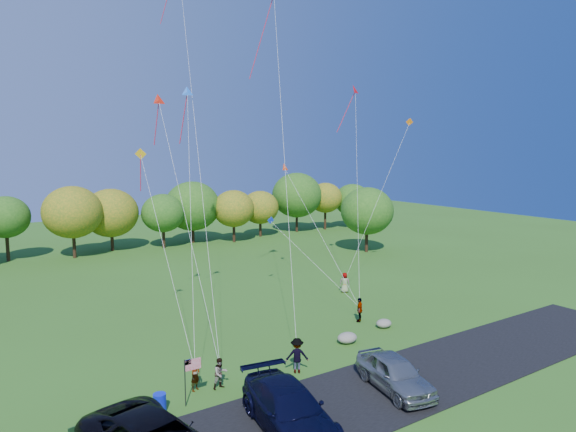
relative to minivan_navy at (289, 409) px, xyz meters
name	(u,v)px	position (x,y,z in m)	size (l,w,h in m)	color
ground	(310,368)	(4.35, 4.53, -0.96)	(140.00, 140.00, 0.00)	#305F1B
asphalt_lane	(360,397)	(4.35, 0.53, -0.93)	(44.00, 6.00, 0.06)	black
treeline	(129,212)	(5.46, 40.49, 3.75)	(76.29, 27.50, 8.30)	#352313
minivan_navy	(289,409)	(0.00, 0.00, 0.00)	(2.53, 6.23, 1.81)	black
minivan_silver	(395,373)	(6.26, 0.15, -0.07)	(1.98, 4.91, 1.67)	gray
flyer_a	(195,375)	(-1.79, 5.55, -0.19)	(0.57, 0.37, 1.56)	#4C4C59
flyer_b	(220,373)	(-0.68, 5.06, -0.19)	(0.75, 0.58, 1.54)	#4C4C59
flyer_c	(297,355)	(3.49, 4.49, -0.03)	(1.20, 0.69, 1.86)	#4C4C59
flyer_d	(360,310)	(11.61, 8.75, -0.13)	(0.98, 0.41, 1.67)	#4C4C59
flyer_e	(345,283)	(15.42, 14.89, -0.14)	(0.81, 0.53, 1.65)	#4C4C59
park_bench	(90,430)	(-7.12, 3.73, -0.47)	(1.68, 0.56, 0.93)	black
trash_barrel	(160,403)	(-3.96, 4.48, -0.54)	(0.57, 0.57, 0.85)	#0D20CF
flag_assembly	(190,371)	(-2.56, 4.34, 0.67)	(0.82, 0.53, 2.22)	black
boulder_near	(347,338)	(8.38, 6.21, -0.64)	(1.29, 1.01, 0.64)	gray
boulder_far	(384,323)	(12.16, 6.97, -0.68)	(1.08, 0.90, 0.56)	slate
kites_aloft	(257,58)	(8.56, 17.18, 17.41)	(24.13, 9.05, 20.82)	#F41B3E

